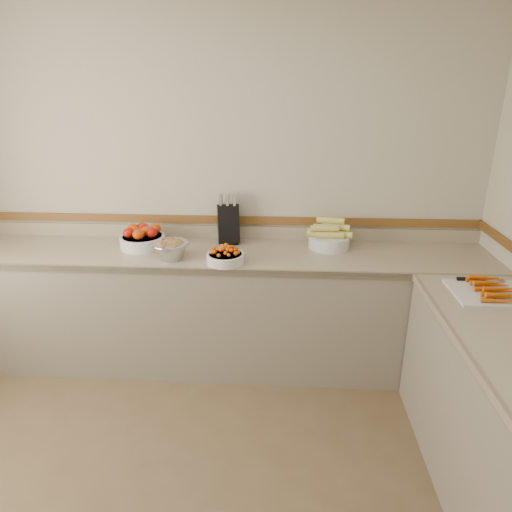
# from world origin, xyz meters

# --- Properties ---
(back_wall) EXTENTS (4.00, 0.00, 4.00)m
(back_wall) POSITION_xyz_m (0.00, 2.00, 1.30)
(back_wall) COLOR #AFA791
(back_wall) RESTS_ON ground_plane
(counter_back) EXTENTS (4.00, 0.65, 1.08)m
(counter_back) POSITION_xyz_m (0.00, 1.68, 0.45)
(counter_back) COLOR gray
(counter_back) RESTS_ON ground_plane
(knife_block) EXTENTS (0.19, 0.22, 0.38)m
(knife_block) POSITION_xyz_m (0.11, 1.90, 1.06)
(knife_block) COLOR black
(knife_block) RESTS_ON counter_back
(tomato_bowl) EXTENTS (0.33, 0.33, 0.16)m
(tomato_bowl) POSITION_xyz_m (-0.51, 1.75, 0.97)
(tomato_bowl) COLOR silver
(tomato_bowl) RESTS_ON counter_back
(cherry_tomato_bowl) EXTENTS (0.26, 0.26, 0.14)m
(cherry_tomato_bowl) POSITION_xyz_m (0.14, 1.47, 0.95)
(cherry_tomato_bowl) COLOR silver
(cherry_tomato_bowl) RESTS_ON counter_back
(corn_bowl) EXTENTS (0.33, 0.30, 0.22)m
(corn_bowl) POSITION_xyz_m (0.86, 1.82, 0.97)
(corn_bowl) COLOR silver
(corn_bowl) RESTS_ON counter_back
(rhubarb_bowl) EXTENTS (0.25, 0.25, 0.14)m
(rhubarb_bowl) POSITION_xyz_m (-0.25, 1.53, 0.97)
(rhubarb_bowl) COLOR #B2B2BA
(rhubarb_bowl) RESTS_ON counter_back
(cutting_board) EXTENTS (0.46, 0.36, 0.07)m
(cutting_board) POSITION_xyz_m (1.73, 1.08, 0.92)
(cutting_board) COLOR beige
(cutting_board) RESTS_ON counter_right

